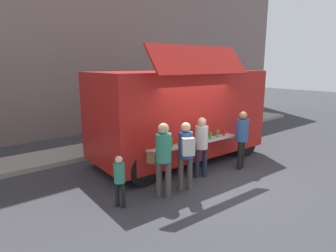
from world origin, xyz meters
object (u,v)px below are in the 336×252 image
(customer_extra_browsing, at_px, (242,135))
(child_near_queue, at_px, (119,177))
(customer_mid_with_backpack, at_px, (186,150))
(trash_bin, at_px, (211,120))
(customer_rear_waiting, at_px, (163,154))
(customer_front_ordering, at_px, (201,142))
(food_truck_main, at_px, (180,112))

(customer_extra_browsing, height_order, child_near_queue, customer_extra_browsing)
(customer_mid_with_backpack, xyz_separation_m, child_near_queue, (-1.68, 0.29, -0.36))
(customer_mid_with_backpack, relative_size, customer_extra_browsing, 0.99)
(child_near_queue, bearing_deg, trash_bin, 1.23)
(customer_extra_browsing, bearing_deg, customer_mid_with_backpack, 73.55)
(customer_rear_waiting, bearing_deg, customer_mid_with_backpack, -37.99)
(trash_bin, relative_size, customer_mid_with_backpack, 0.56)
(customer_mid_with_backpack, bearing_deg, trash_bin, -23.38)
(customer_front_ordering, bearing_deg, trash_bin, -24.78)
(trash_bin, relative_size, customer_extra_browsing, 0.56)
(food_truck_main, distance_m, customer_front_ordering, 1.72)
(customer_front_ordering, bearing_deg, food_truck_main, 4.94)
(food_truck_main, distance_m, customer_mid_with_backpack, 2.46)
(trash_bin, distance_m, child_near_queue, 8.25)
(customer_front_ordering, relative_size, customer_mid_with_backpack, 0.98)
(customer_extra_browsing, xyz_separation_m, child_near_queue, (-4.03, 0.19, -0.34))
(food_truck_main, bearing_deg, customer_extra_browsing, -62.05)
(trash_bin, distance_m, customer_extra_browsing, 5.25)
(food_truck_main, xyz_separation_m, customer_mid_with_backpack, (-1.49, -1.89, -0.51))
(trash_bin, height_order, child_near_queue, child_near_queue)
(customer_front_ordering, height_order, customer_mid_with_backpack, customer_mid_with_backpack)
(trash_bin, height_order, customer_front_ordering, customer_front_ordering)
(trash_bin, xyz_separation_m, customer_rear_waiting, (-6.21, -4.12, 0.57))
(customer_front_ordering, xyz_separation_m, customer_mid_with_backpack, (-0.91, -0.38, 0.06))
(trash_bin, xyz_separation_m, customer_front_ordering, (-4.66, -3.84, 0.52))
(customer_mid_with_backpack, height_order, child_near_queue, customer_mid_with_backpack)
(customer_front_ordering, height_order, customer_extra_browsing, customer_extra_browsing)
(trash_bin, distance_m, customer_mid_with_backpack, 7.01)
(customer_front_ordering, bearing_deg, child_near_queue, 117.66)
(customer_rear_waiting, bearing_deg, customer_extra_browsing, -29.38)
(trash_bin, bearing_deg, customer_rear_waiting, -146.44)
(food_truck_main, height_order, customer_front_ordering, food_truck_main)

